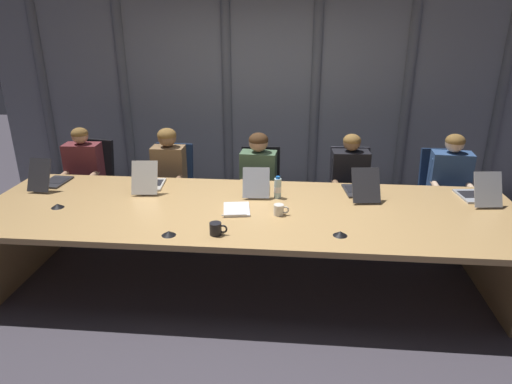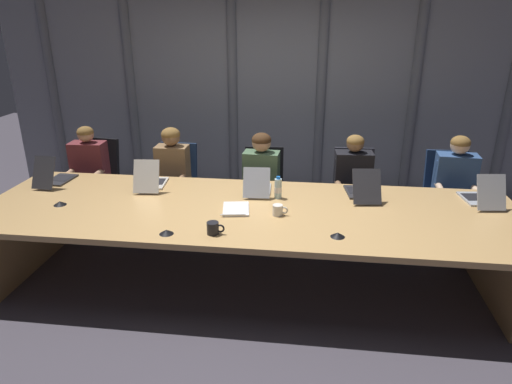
# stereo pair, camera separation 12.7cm
# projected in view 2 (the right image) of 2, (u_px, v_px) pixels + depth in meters

# --- Properties ---
(ground_plane) EXTENTS (14.02, 14.02, 0.00)m
(ground_plane) POSITION_uv_depth(u_px,v_px,m) (248.00, 280.00, 4.18)
(ground_plane) COLOR #47424C
(conference_table) EXTENTS (4.68, 1.45, 0.72)m
(conference_table) POSITION_uv_depth(u_px,v_px,m) (248.00, 221.00, 3.96)
(conference_table) COLOR tan
(conference_table) RESTS_ON ground_plane
(curtain_backdrop) EXTENTS (7.01, 0.17, 2.97)m
(curtain_backdrop) POSITION_uv_depth(u_px,v_px,m) (272.00, 84.00, 5.68)
(curtain_backdrop) COLOR gray
(curtain_backdrop) RESTS_ON ground_plane
(laptop_left_end) EXTENTS (0.24, 0.49, 0.31)m
(laptop_left_end) POSITION_uv_depth(u_px,v_px,m) (55.00, 177.00, 4.49)
(laptop_left_end) COLOR #2D2D33
(laptop_left_end) RESTS_ON conference_table
(laptop_left_mid) EXTENTS (0.28, 0.49, 0.31)m
(laptop_left_mid) POSITION_uv_depth(u_px,v_px,m) (151.00, 181.00, 4.39)
(laptop_left_mid) COLOR beige
(laptop_left_mid) RESTS_ON conference_table
(laptop_center) EXTENTS (0.27, 0.42, 0.28)m
(laptop_center) POSITION_uv_depth(u_px,v_px,m) (257.00, 187.00, 4.25)
(laptop_center) COLOR #A8ADB7
(laptop_center) RESTS_ON conference_table
(laptop_right_mid) EXTENTS (0.31, 0.52, 0.30)m
(laptop_right_mid) POSITION_uv_depth(u_px,v_px,m) (362.00, 190.00, 4.16)
(laptop_right_mid) COLOR #2D2D33
(laptop_right_mid) RESTS_ON conference_table
(laptop_right_end) EXTENTS (0.29, 0.48, 0.30)m
(laptop_right_end) POSITION_uv_depth(u_px,v_px,m) (481.00, 197.00, 4.01)
(laptop_right_end) COLOR #A8ADB7
(laptop_right_end) RESTS_ON conference_table
(office_chair_left_end) EXTENTS (0.60, 0.61, 0.95)m
(office_chair_left_end) POSITION_uv_depth(u_px,v_px,m) (97.00, 192.00, 5.33)
(office_chair_left_end) COLOR black
(office_chair_left_end) RESTS_ON ground_plane
(office_chair_left_mid) EXTENTS (0.60, 0.60, 0.92)m
(office_chair_left_mid) POSITION_uv_depth(u_px,v_px,m) (176.00, 196.00, 5.23)
(office_chair_left_mid) COLOR navy
(office_chair_left_mid) RESTS_ON ground_plane
(office_chair_center) EXTENTS (0.60, 0.60, 0.91)m
(office_chair_center) POSITION_uv_depth(u_px,v_px,m) (263.00, 200.00, 5.11)
(office_chair_center) COLOR black
(office_chair_center) RESTS_ON ground_plane
(office_chair_right_mid) EXTENTS (0.60, 0.60, 0.93)m
(office_chair_right_mid) POSITION_uv_depth(u_px,v_px,m) (352.00, 204.00, 4.99)
(office_chair_right_mid) COLOR #2D2D38
(office_chair_right_mid) RESTS_ON ground_plane
(office_chair_right_end) EXTENTS (0.60, 0.60, 0.94)m
(office_chair_right_end) POSITION_uv_depth(u_px,v_px,m) (445.00, 208.00, 4.88)
(office_chair_right_end) COLOR navy
(office_chair_right_end) RESTS_ON ground_plane
(person_left_end) EXTENTS (0.41, 0.56, 1.15)m
(person_left_end) POSITION_uv_depth(u_px,v_px,m) (87.00, 172.00, 5.08)
(person_left_end) COLOR brown
(person_left_end) RESTS_ON ground_plane
(person_left_mid) EXTENTS (0.36, 0.55, 1.16)m
(person_left_mid) POSITION_uv_depth(u_px,v_px,m) (171.00, 174.00, 4.96)
(person_left_mid) COLOR olive
(person_left_mid) RESTS_ON ground_plane
(person_center) EXTENTS (0.41, 0.56, 1.13)m
(person_center) POSITION_uv_depth(u_px,v_px,m) (260.00, 179.00, 4.85)
(person_center) COLOR #4C6B4C
(person_center) RESTS_ON ground_plane
(person_right_mid) EXTENTS (0.42, 0.56, 1.14)m
(person_right_mid) POSITION_uv_depth(u_px,v_px,m) (353.00, 184.00, 4.74)
(person_right_mid) COLOR black
(person_right_mid) RESTS_ON ground_plane
(person_right_end) EXTENTS (0.44, 0.57, 1.16)m
(person_right_end) POSITION_uv_depth(u_px,v_px,m) (455.00, 186.00, 4.62)
(person_right_end) COLOR #335184
(person_right_end) RESTS_ON ground_plane
(water_bottle_primary) EXTENTS (0.07, 0.07, 0.21)m
(water_bottle_primary) POSITION_uv_depth(u_px,v_px,m) (278.00, 188.00, 4.11)
(water_bottle_primary) COLOR silver
(water_bottle_primary) RESTS_ON conference_table
(coffee_mug_near) EXTENTS (0.13, 0.09, 0.09)m
(coffee_mug_near) POSITION_uv_depth(u_px,v_px,m) (278.00, 210.00, 3.76)
(coffee_mug_near) COLOR white
(coffee_mug_near) RESTS_ON conference_table
(coffee_mug_far) EXTENTS (0.14, 0.09, 0.10)m
(coffee_mug_far) POSITION_uv_depth(u_px,v_px,m) (213.00, 228.00, 3.44)
(coffee_mug_far) COLOR black
(coffee_mug_far) RESTS_ON conference_table
(conference_mic_left_side) EXTENTS (0.11, 0.11, 0.03)m
(conference_mic_left_side) POSITION_uv_depth(u_px,v_px,m) (338.00, 235.00, 3.40)
(conference_mic_left_side) COLOR black
(conference_mic_left_side) RESTS_ON conference_table
(conference_mic_middle) EXTENTS (0.11, 0.11, 0.03)m
(conference_mic_middle) POSITION_uv_depth(u_px,v_px,m) (166.00, 232.00, 3.45)
(conference_mic_middle) COLOR black
(conference_mic_middle) RESTS_ON conference_table
(conference_mic_right_side) EXTENTS (0.11, 0.11, 0.03)m
(conference_mic_right_side) POSITION_uv_depth(u_px,v_px,m) (60.00, 203.00, 3.98)
(conference_mic_right_side) COLOR black
(conference_mic_right_side) RESTS_ON conference_table
(spiral_notepad) EXTENTS (0.26, 0.34, 0.03)m
(spiral_notepad) POSITION_uv_depth(u_px,v_px,m) (236.00, 209.00, 3.88)
(spiral_notepad) COLOR silver
(spiral_notepad) RESTS_ON conference_table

